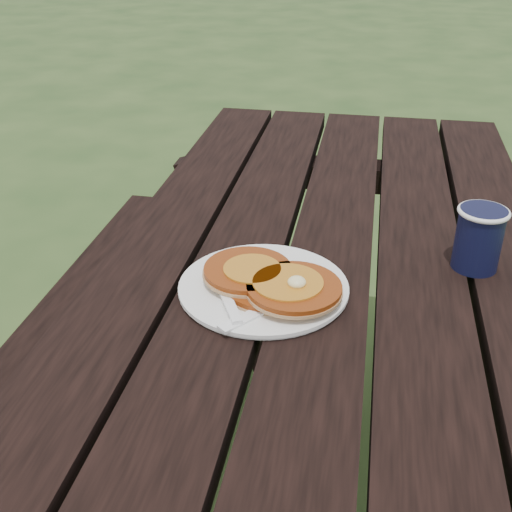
% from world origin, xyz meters
% --- Properties ---
extents(picnic_table, '(1.36, 1.80, 0.75)m').
position_xyz_m(picnic_table, '(0.00, 0.00, 0.37)').
color(picnic_table, black).
rests_on(picnic_table, ground).
extents(plate, '(0.33, 0.33, 0.01)m').
position_xyz_m(plate, '(-0.09, -0.04, 0.76)').
color(plate, white).
rests_on(plate, picnic_table).
extents(pancake_stack, '(0.22, 0.18, 0.04)m').
position_xyz_m(pancake_stack, '(-0.08, -0.05, 0.77)').
color(pancake_stack, '#87370F').
rests_on(pancake_stack, plate).
extents(knife, '(0.13, 0.15, 0.00)m').
position_xyz_m(knife, '(-0.07, -0.10, 0.76)').
color(knife, white).
rests_on(knife, plate).
extents(fork, '(0.10, 0.16, 0.01)m').
position_xyz_m(fork, '(-0.13, -0.11, 0.77)').
color(fork, white).
rests_on(fork, plate).
extents(coffee_cup, '(0.08, 0.08, 0.10)m').
position_xyz_m(coffee_cup, '(0.24, 0.09, 0.81)').
color(coffee_cup, black).
rests_on(coffee_cup, picnic_table).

